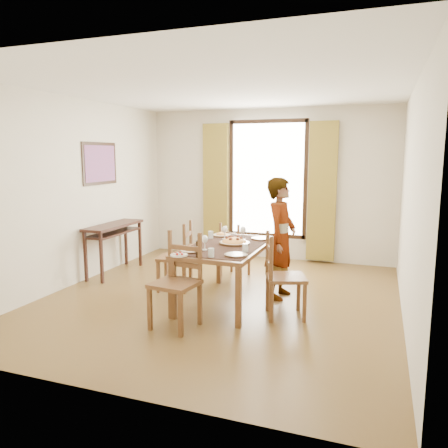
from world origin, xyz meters
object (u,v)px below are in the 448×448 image
(dining_table, at_px, (227,250))
(pasta_platter, at_px, (234,240))
(man, at_px, (281,238))
(console_table, at_px, (114,231))

(dining_table, xyz_separation_m, pasta_platter, (0.06, 0.09, 0.12))
(dining_table, relative_size, man, 1.02)
(console_table, height_order, man, man)
(man, distance_m, pasta_platter, 0.64)
(dining_table, height_order, man, man)
(man, bearing_deg, console_table, 90.00)
(man, xyz_separation_m, pasta_platter, (-0.53, -0.35, 0.01))
(dining_table, xyz_separation_m, man, (0.59, 0.45, 0.11))
(pasta_platter, bearing_deg, man, 33.52)
(dining_table, bearing_deg, man, 36.98)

